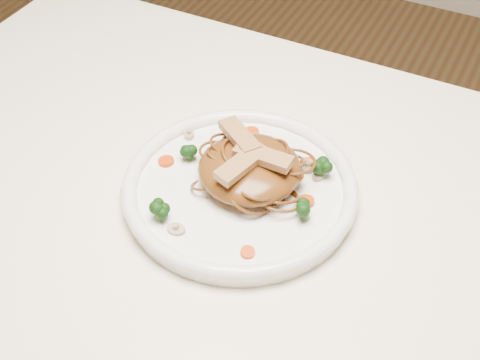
% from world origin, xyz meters
% --- Properties ---
extents(table, '(1.20, 0.80, 0.75)m').
position_xyz_m(table, '(0.00, 0.00, 0.65)').
color(table, white).
rests_on(table, ground).
extents(plate, '(0.33, 0.33, 0.02)m').
position_xyz_m(plate, '(-0.02, 0.03, 0.76)').
color(plate, white).
rests_on(plate, table).
extents(noodle_mound, '(0.16, 0.16, 0.04)m').
position_xyz_m(noodle_mound, '(-0.02, 0.04, 0.79)').
color(noodle_mound, brown).
rests_on(noodle_mound, plate).
extents(chicken_a, '(0.08, 0.03, 0.01)m').
position_xyz_m(chicken_a, '(-0.00, 0.04, 0.82)').
color(chicken_a, tan).
rests_on(chicken_a, noodle_mound).
extents(chicken_b, '(0.08, 0.07, 0.01)m').
position_xyz_m(chicken_b, '(-0.04, 0.07, 0.82)').
color(chicken_b, tan).
rests_on(chicken_b, noodle_mound).
extents(chicken_c, '(0.05, 0.08, 0.01)m').
position_xyz_m(chicken_c, '(-0.02, 0.02, 0.82)').
color(chicken_c, tan).
rests_on(chicken_c, noodle_mound).
extents(broccoli_0, '(0.03, 0.03, 0.03)m').
position_xyz_m(broccoli_0, '(0.06, 0.10, 0.78)').
color(broccoli_0, '#0B340A').
rests_on(broccoli_0, plate).
extents(broccoli_1, '(0.03, 0.03, 0.03)m').
position_xyz_m(broccoli_1, '(-0.11, 0.05, 0.78)').
color(broccoli_1, '#0B340A').
rests_on(broccoli_1, plate).
extents(broccoli_2, '(0.04, 0.04, 0.03)m').
position_xyz_m(broccoli_2, '(-0.09, -0.06, 0.78)').
color(broccoli_2, '#0B340A').
rests_on(broccoli_2, plate).
extents(broccoli_3, '(0.03, 0.03, 0.03)m').
position_xyz_m(broccoli_3, '(0.07, 0.02, 0.78)').
color(broccoli_3, '#0B340A').
rests_on(broccoli_3, plate).
extents(carrot_0, '(0.03, 0.03, 0.00)m').
position_xyz_m(carrot_0, '(0.04, 0.11, 0.77)').
color(carrot_0, '#BD3F06').
rests_on(carrot_0, plate).
extents(carrot_1, '(0.03, 0.03, 0.00)m').
position_xyz_m(carrot_1, '(-0.14, 0.03, 0.77)').
color(carrot_1, '#BD3F06').
rests_on(carrot_1, plate).
extents(carrot_2, '(0.03, 0.03, 0.00)m').
position_xyz_m(carrot_2, '(0.06, 0.04, 0.77)').
color(carrot_2, '#BD3F06').
rests_on(carrot_2, plate).
extents(carrot_3, '(0.03, 0.03, 0.00)m').
position_xyz_m(carrot_3, '(-0.06, 0.13, 0.77)').
color(carrot_3, '#BD3F06').
rests_on(carrot_3, plate).
extents(carrot_4, '(0.02, 0.02, 0.00)m').
position_xyz_m(carrot_4, '(0.03, -0.07, 0.77)').
color(carrot_4, '#BD3F06').
rests_on(carrot_4, plate).
extents(mushroom_0, '(0.03, 0.03, 0.01)m').
position_xyz_m(mushroom_0, '(-0.06, -0.07, 0.77)').
color(mushroom_0, beige).
rests_on(mushroom_0, plate).
extents(mushroom_1, '(0.02, 0.02, 0.01)m').
position_xyz_m(mushroom_1, '(0.06, 0.09, 0.77)').
color(mushroom_1, beige).
rests_on(mushroom_1, plate).
extents(mushroom_2, '(0.03, 0.03, 0.01)m').
position_xyz_m(mushroom_2, '(-0.13, 0.09, 0.77)').
color(mushroom_2, beige).
rests_on(mushroom_2, plate).
extents(mushroom_3, '(0.03, 0.03, 0.01)m').
position_xyz_m(mushroom_3, '(0.04, 0.10, 0.77)').
color(mushroom_3, beige).
rests_on(mushroom_3, plate).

